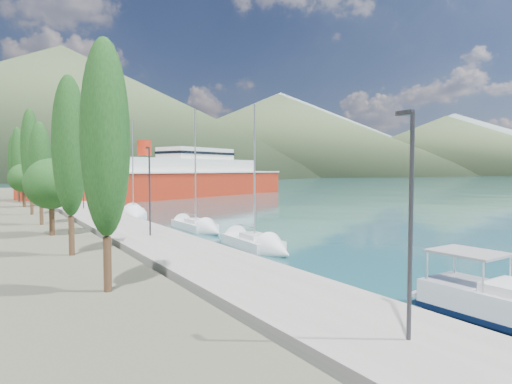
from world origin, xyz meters
TOP-DOWN VIEW (x-y plane):
  - ground at (0.00, 120.00)m, footprint 1400.00×1400.00m
  - quay at (-9.00, 26.00)m, footprint 5.00×88.00m
  - hills_far at (138.59, 618.73)m, footprint 1480.00×900.00m
  - hills_near at (98.04, 372.50)m, footprint 1010.00×520.00m
  - tree_row at (-14.61, 31.98)m, footprint 3.54×65.83m
  - lamp_posts at (-9.00, 14.23)m, footprint 0.15×45.68m
  - sailboat_near at (-3.20, 7.80)m, footprint 2.60×7.44m
  - sailboat_mid at (-2.81, 18.03)m, footprint 2.12×7.96m
  - sailboat_far at (-5.17, 30.30)m, footprint 4.43×8.39m
  - ferry at (13.11, 63.93)m, footprint 56.38×31.81m

SIDE VIEW (x-z plane):
  - ground at x=0.00m, z-range 0.00..0.00m
  - sailboat_mid at x=-2.81m, z-range -5.44..6.01m
  - sailboat_near at x=-3.20m, z-range -4.97..5.55m
  - sailboat_far at x=-5.17m, z-range -5.56..6.21m
  - quay at x=-9.00m, z-range 0.00..0.80m
  - ferry at x=13.11m, z-range -2.18..8.94m
  - lamp_posts at x=-9.00m, z-range 1.05..7.11m
  - tree_row at x=-14.61m, z-range 0.45..11.28m
  - hills_near at x=98.04m, z-range -8.32..106.68m
  - hills_far at x=138.59m, z-range -12.61..167.39m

